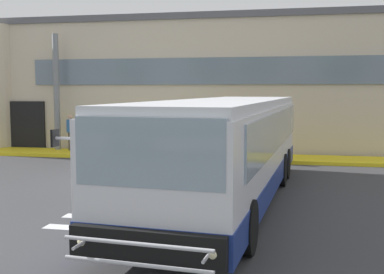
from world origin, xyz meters
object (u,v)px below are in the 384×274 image
passenger_near_column (71,130)px  passenger_by_doorway (81,132)px  bus_main_foreground (227,152)px  entry_support_column (57,92)px

passenger_near_column → passenger_by_doorway: (0.79, -0.71, -0.03)m
bus_main_foreground → entry_support_column: bearing=137.5°
passenger_near_column → passenger_by_doorway: size_ratio=1.00×
entry_support_column → passenger_near_column: (0.82, -0.26, -1.74)m
entry_support_column → passenger_near_column: 1.94m
entry_support_column → bus_main_foreground: 12.46m
bus_main_foreground → passenger_by_doorway: bearing=135.5°
bus_main_foreground → passenger_near_column: size_ratio=7.19×
passenger_near_column → passenger_by_doorway: bearing=-42.0°
entry_support_column → passenger_by_doorway: entry_support_column is taller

